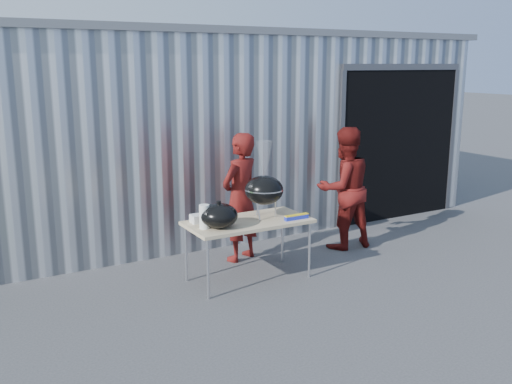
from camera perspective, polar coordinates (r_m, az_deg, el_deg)
ground at (r=6.97m, az=3.27°, el=-9.22°), size 80.00×80.00×0.00m
building at (r=11.00m, az=-5.68°, el=7.11°), size 8.20×6.20×3.10m
folding_table at (r=6.91m, az=-0.78°, el=-3.18°), size 1.50×0.75×0.75m
kettle_grill at (r=6.93m, az=0.81°, el=0.73°), size 0.48×0.48×0.95m
grill_lid at (r=6.58m, az=-3.73°, el=-2.37°), size 0.44×0.44×0.32m
paper_towels at (r=6.56m, az=-5.18°, el=-2.47°), size 0.12×0.12×0.28m
white_tub at (r=6.83m, az=-5.69°, el=-2.65°), size 0.20×0.15×0.10m
foil_box at (r=6.95m, az=4.07°, el=-2.51°), size 0.32×0.05×0.06m
person_cook at (r=7.59m, az=-1.59°, el=-0.53°), size 0.74×0.63×1.73m
person_bystander at (r=8.20m, az=8.80°, el=0.38°), size 0.90×0.72×1.74m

